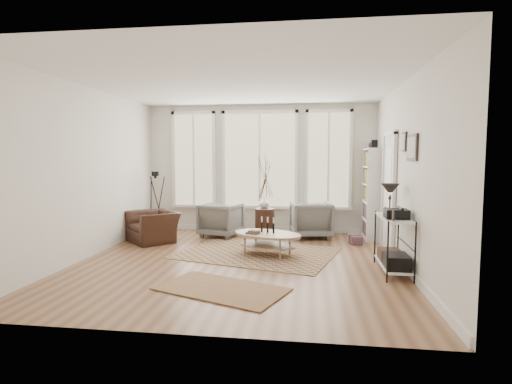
# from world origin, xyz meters

# --- Properties ---
(room) EXTENTS (5.50, 5.54, 2.90)m
(room) POSITION_xyz_m (0.02, 0.03, 1.43)
(room) COLOR #8F6544
(room) RESTS_ON ground
(bay_window) EXTENTS (4.14, 0.12, 2.24)m
(bay_window) POSITION_xyz_m (0.00, 2.71, 1.61)
(bay_window) COLOR #C7BA82
(bay_window) RESTS_ON ground
(door) EXTENTS (0.09, 1.06, 2.22)m
(door) POSITION_xyz_m (2.57, 1.15, 1.12)
(door) COLOR silver
(door) RESTS_ON ground
(bookcase) EXTENTS (0.31, 0.85, 2.06)m
(bookcase) POSITION_xyz_m (2.44, 2.23, 0.96)
(bookcase) COLOR white
(bookcase) RESTS_ON ground
(low_shelf) EXTENTS (0.38, 1.08, 1.30)m
(low_shelf) POSITION_xyz_m (2.38, -0.30, 0.51)
(low_shelf) COLOR white
(low_shelf) RESTS_ON ground
(wall_art) EXTENTS (0.04, 0.88, 0.44)m
(wall_art) POSITION_xyz_m (2.58, -0.27, 1.88)
(wall_art) COLOR black
(wall_art) RESTS_ON ground
(rug_main) EXTENTS (3.06, 2.61, 0.01)m
(rug_main) POSITION_xyz_m (0.23, 0.61, 0.01)
(rug_main) COLOR brown
(rug_main) RESTS_ON ground
(rug_runner) EXTENTS (1.86, 1.45, 0.01)m
(rug_runner) POSITION_xyz_m (0.02, -1.41, 0.01)
(rug_runner) COLOR brown
(rug_runner) RESTS_ON ground
(coffee_table) EXTENTS (1.43, 1.18, 0.57)m
(coffee_table) POSITION_xyz_m (0.41, 0.50, 0.30)
(coffee_table) COLOR tan
(coffee_table) RESTS_ON ground
(armchair_left) EXTENTS (0.95, 0.97, 0.73)m
(armchair_left) POSITION_xyz_m (-0.75, 2.03, 0.36)
(armchair_left) COLOR slate
(armchair_left) RESTS_ON ground
(armchair_right) EXTENTS (0.95, 0.97, 0.77)m
(armchair_right) POSITION_xyz_m (1.17, 2.17, 0.39)
(armchair_right) COLOR slate
(armchair_right) RESTS_ON ground
(side_table) EXTENTS (0.42, 0.42, 1.75)m
(side_table) POSITION_xyz_m (0.20, 2.00, 0.84)
(side_table) COLOR #321D14
(side_table) RESTS_ON ground
(vase) EXTENTS (0.22, 0.22, 0.23)m
(vase) POSITION_xyz_m (0.18, 2.10, 0.74)
(vase) COLOR silver
(vase) RESTS_ON side_table
(accent_chair) EXTENTS (1.26, 1.26, 0.62)m
(accent_chair) POSITION_xyz_m (-2.01, 1.30, 0.31)
(accent_chair) COLOR #321D14
(accent_chair) RESTS_ON ground
(tripod_camera) EXTENTS (0.49, 0.49, 1.40)m
(tripod_camera) POSITION_xyz_m (-2.22, 2.02, 0.64)
(tripod_camera) COLOR black
(tripod_camera) RESTS_ON ground
(book_stack_near) EXTENTS (0.25, 0.30, 0.18)m
(book_stack_near) POSITION_xyz_m (2.05, 1.74, 0.09)
(book_stack_near) COLOR brown
(book_stack_near) RESTS_ON ground
(book_stack_far) EXTENTS (0.26, 0.30, 0.17)m
(book_stack_far) POSITION_xyz_m (2.05, 1.58, 0.08)
(book_stack_far) COLOR brown
(book_stack_far) RESTS_ON ground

